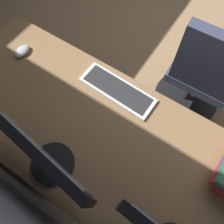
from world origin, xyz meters
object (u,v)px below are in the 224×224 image
at_px(monitor_primary, 37,151).
at_px(office_chair, 200,78).
at_px(drawer_pedestal, 73,138).
at_px(mouse_main, 22,51).
at_px(keyboard_main, 117,90).

height_order(monitor_primary, office_chair, monitor_primary).
distance_m(drawer_pedestal, monitor_primary, 0.67).
bearing_deg(monitor_primary, mouse_main, -34.99).
xyz_separation_m(monitor_primary, mouse_main, (0.57, -0.40, -0.22)).
bearing_deg(drawer_pedestal, mouse_main, -23.22).
bearing_deg(mouse_main, drawer_pedestal, 156.78).
distance_m(drawer_pedestal, office_chair, 0.98).
height_order(keyboard_main, mouse_main, mouse_main).
bearing_deg(office_chair, drawer_pedestal, 58.20).
relative_size(monitor_primary, keyboard_main, 1.28).
bearing_deg(drawer_pedestal, monitor_primary, 121.26).
bearing_deg(drawer_pedestal, office_chair, -121.80).
relative_size(monitor_primary, mouse_main, 5.22).
bearing_deg(monitor_primary, keyboard_main, -94.37).
xyz_separation_m(drawer_pedestal, monitor_primary, (-0.13, 0.21, 0.62)).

